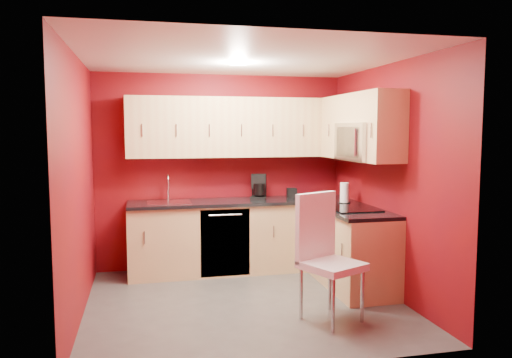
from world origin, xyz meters
name	(u,v)px	position (x,y,z in m)	size (l,w,h in m)	color
floor	(245,303)	(0.00, 0.00, 0.00)	(3.20, 3.20, 0.00)	#4B4846
ceiling	(244,58)	(0.00, 0.00, 2.50)	(3.20, 3.20, 0.00)	white
wall_back	(221,172)	(0.00, 1.50, 1.25)	(3.20, 3.20, 0.00)	maroon
wall_front	(286,205)	(0.00, -1.50, 1.25)	(3.20, 3.20, 0.00)	maroon
wall_left	(78,187)	(-1.60, 0.00, 1.25)	(3.00, 3.00, 0.00)	maroon
wall_right	(388,180)	(1.60, 0.00, 1.25)	(3.00, 3.00, 0.00)	maroon
base_cabinets_back	(241,237)	(0.20, 1.20, 0.43)	(2.80, 0.60, 0.87)	#D0B677
base_cabinets_right	(352,250)	(1.30, 0.25, 0.43)	(0.60, 1.30, 0.87)	#D0B677
countertop_back	(241,202)	(0.20, 1.19, 0.89)	(2.80, 0.63, 0.04)	black
countertop_right	(352,210)	(1.29, 0.23, 0.89)	(0.63, 1.27, 0.04)	black
upper_cabinets_back	(239,127)	(0.20, 1.32, 1.83)	(2.80, 0.35, 0.75)	#DBBC7C
upper_cabinets_right	(357,122)	(1.42, 0.44, 1.89)	(0.35, 1.55, 0.75)	#DBBC7C
microwave	(364,142)	(1.39, 0.20, 1.66)	(0.42, 0.76, 0.42)	silver
cooktop	(353,209)	(1.28, 0.20, 0.92)	(0.50, 0.55, 0.01)	black
sink	(169,199)	(-0.70, 1.20, 0.94)	(0.52, 0.42, 0.35)	silver
dishwasher_front	(225,243)	(-0.05, 0.91, 0.43)	(0.60, 0.02, 0.82)	black
downlight	(238,64)	(0.00, 0.30, 2.48)	(0.20, 0.20, 0.01)	white
coffee_maker	(258,187)	(0.44, 1.26, 1.07)	(0.19, 0.25, 0.31)	black
napkin_holder	(292,193)	(0.89, 1.26, 0.97)	(0.12, 0.12, 0.13)	black
paper_towel	(344,193)	(1.37, 0.66, 1.03)	(0.14, 0.14, 0.25)	white
dining_chair	(332,258)	(0.70, -0.65, 0.60)	(0.48, 0.51, 1.19)	white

